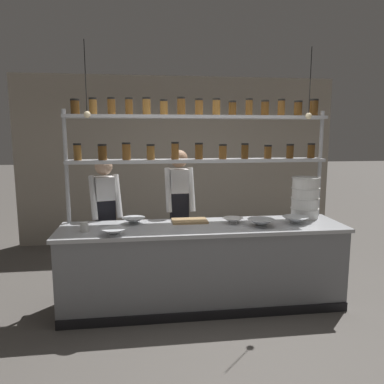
{
  "coord_description": "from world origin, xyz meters",
  "views": [
    {
      "loc": [
        -0.66,
        -3.95,
        1.93
      ],
      "look_at": [
        -0.1,
        0.2,
        1.26
      ],
      "focal_mm": 35.0,
      "sensor_mm": 36.0,
      "label": 1
    }
  ],
  "objects_px": {
    "prep_bowl_far_left": "(295,220)",
    "spice_shelf_unit": "(199,140)",
    "chef_center": "(179,208)",
    "container_stack": "(305,198)",
    "chef_left": "(106,215)",
    "prep_bowl_center_front": "(114,232)",
    "prep_bowl_near_right": "(233,221)",
    "prep_bowl_center_back": "(134,221)",
    "cutting_board": "(190,221)",
    "serving_cup_front": "(84,227)",
    "prep_bowl_near_left": "(261,223)"
  },
  "relations": [
    {
      "from": "prep_bowl_near_right",
      "to": "chef_left",
      "type": "bearing_deg",
      "value": 160.39
    },
    {
      "from": "chef_center",
      "to": "prep_bowl_center_front",
      "type": "xyz_separation_m",
      "value": [
        -0.75,
        -0.92,
        -0.04
      ]
    },
    {
      "from": "serving_cup_front",
      "to": "spice_shelf_unit",
      "type": "bearing_deg",
      "value": 18.52
    },
    {
      "from": "serving_cup_front",
      "to": "chef_center",
      "type": "bearing_deg",
      "value": 35.04
    },
    {
      "from": "prep_bowl_center_front",
      "to": "prep_bowl_far_left",
      "type": "xyz_separation_m",
      "value": [
        1.98,
        0.22,
        0.01
      ]
    },
    {
      "from": "prep_bowl_near_right",
      "to": "serving_cup_front",
      "type": "xyz_separation_m",
      "value": [
        -1.6,
        -0.15,
        0.02
      ]
    },
    {
      "from": "serving_cup_front",
      "to": "prep_bowl_far_left",
      "type": "bearing_deg",
      "value": 1.05
    },
    {
      "from": "chef_center",
      "to": "prep_bowl_near_right",
      "type": "distance_m",
      "value": 0.81
    },
    {
      "from": "prep_bowl_center_front",
      "to": "prep_bowl_center_back",
      "type": "distance_m",
      "value": 0.48
    },
    {
      "from": "cutting_board",
      "to": "prep_bowl_near_left",
      "type": "relative_size",
      "value": 1.35
    },
    {
      "from": "chef_left",
      "to": "cutting_board",
      "type": "relative_size",
      "value": 4.1
    },
    {
      "from": "prep_bowl_far_left",
      "to": "prep_bowl_near_right",
      "type": "bearing_deg",
      "value": 171.28
    },
    {
      "from": "chef_center",
      "to": "prep_bowl_center_front",
      "type": "relative_size",
      "value": 6.87
    },
    {
      "from": "container_stack",
      "to": "prep_bowl_center_front",
      "type": "relative_size",
      "value": 1.95
    },
    {
      "from": "prep_bowl_far_left",
      "to": "spice_shelf_unit",
      "type": "bearing_deg",
      "value": 160.1
    },
    {
      "from": "prep_bowl_center_front",
      "to": "serving_cup_front",
      "type": "bearing_deg",
      "value": 150.52
    },
    {
      "from": "chef_left",
      "to": "prep_bowl_far_left",
      "type": "bearing_deg",
      "value": -32.19
    },
    {
      "from": "prep_bowl_center_front",
      "to": "prep_bowl_near_right",
      "type": "xyz_separation_m",
      "value": [
        1.29,
        0.32,
        -0.0
      ]
    },
    {
      "from": "prep_bowl_near_left",
      "to": "prep_bowl_far_left",
      "type": "distance_m",
      "value": 0.43
    },
    {
      "from": "prep_bowl_near_left",
      "to": "prep_bowl_center_back",
      "type": "relative_size",
      "value": 1.13
    },
    {
      "from": "spice_shelf_unit",
      "to": "prep_bowl_far_left",
      "type": "relative_size",
      "value": 10.45
    },
    {
      "from": "chef_left",
      "to": "prep_bowl_far_left",
      "type": "xyz_separation_m",
      "value": [
        2.14,
        -0.62,
        0.02
      ]
    },
    {
      "from": "prep_bowl_center_back",
      "to": "prep_bowl_far_left",
      "type": "distance_m",
      "value": 1.81
    },
    {
      "from": "container_stack",
      "to": "prep_bowl_far_left",
      "type": "distance_m",
      "value": 0.4
    },
    {
      "from": "chef_left",
      "to": "chef_center",
      "type": "height_order",
      "value": "chef_center"
    },
    {
      "from": "prep_bowl_near_right",
      "to": "prep_bowl_far_left",
      "type": "bearing_deg",
      "value": -8.72
    },
    {
      "from": "spice_shelf_unit",
      "to": "prep_bowl_center_back",
      "type": "height_order",
      "value": "spice_shelf_unit"
    },
    {
      "from": "spice_shelf_unit",
      "to": "container_stack",
      "type": "distance_m",
      "value": 1.44
    },
    {
      "from": "prep_bowl_center_back",
      "to": "serving_cup_front",
      "type": "height_order",
      "value": "serving_cup_front"
    },
    {
      "from": "chef_center",
      "to": "serving_cup_front",
      "type": "relative_size",
      "value": 17.39
    },
    {
      "from": "chef_left",
      "to": "prep_bowl_center_front",
      "type": "relative_size",
      "value": 6.54
    },
    {
      "from": "spice_shelf_unit",
      "to": "prep_bowl_near_right",
      "type": "relative_size",
      "value": 13.02
    },
    {
      "from": "chef_left",
      "to": "cutting_board",
      "type": "distance_m",
      "value": 1.05
    },
    {
      "from": "chef_left",
      "to": "prep_bowl_near_right",
      "type": "bearing_deg",
      "value": -35.58
    },
    {
      "from": "container_stack",
      "to": "serving_cup_front",
      "type": "distance_m",
      "value": 2.54
    },
    {
      "from": "container_stack",
      "to": "chef_left",
      "type": "bearing_deg",
      "value": 171.31
    },
    {
      "from": "spice_shelf_unit",
      "to": "prep_bowl_far_left",
      "type": "bearing_deg",
      "value": -19.9
    },
    {
      "from": "chef_left",
      "to": "prep_bowl_near_right",
      "type": "relative_size",
      "value": 7.08
    },
    {
      "from": "cutting_board",
      "to": "prep_bowl_near_right",
      "type": "xyz_separation_m",
      "value": [
        0.47,
        -0.13,
        0.02
      ]
    },
    {
      "from": "chef_center",
      "to": "prep_bowl_far_left",
      "type": "height_order",
      "value": "chef_center"
    },
    {
      "from": "prep_bowl_near_left",
      "to": "prep_bowl_far_left",
      "type": "xyz_separation_m",
      "value": [
        0.42,
        0.08,
        -0.0
      ]
    },
    {
      "from": "spice_shelf_unit",
      "to": "container_stack",
      "type": "bearing_deg",
      "value": -5.23
    },
    {
      "from": "cutting_board",
      "to": "prep_bowl_near_right",
      "type": "distance_m",
      "value": 0.49
    },
    {
      "from": "chef_left",
      "to": "chef_center",
      "type": "distance_m",
      "value": 0.91
    },
    {
      "from": "chef_left",
      "to": "prep_bowl_center_front",
      "type": "xyz_separation_m",
      "value": [
        0.16,
        -0.84,
        0.01
      ]
    },
    {
      "from": "chef_center",
      "to": "container_stack",
      "type": "bearing_deg",
      "value": -19.2
    },
    {
      "from": "prep_bowl_center_back",
      "to": "cutting_board",
      "type": "bearing_deg",
      "value": 0.84
    },
    {
      "from": "spice_shelf_unit",
      "to": "prep_bowl_center_front",
      "type": "bearing_deg",
      "value": -147.74
    },
    {
      "from": "spice_shelf_unit",
      "to": "prep_bowl_center_back",
      "type": "distance_m",
      "value": 1.18
    },
    {
      "from": "chef_center",
      "to": "prep_bowl_far_left",
      "type": "relative_size",
      "value": 5.97
    }
  ]
}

